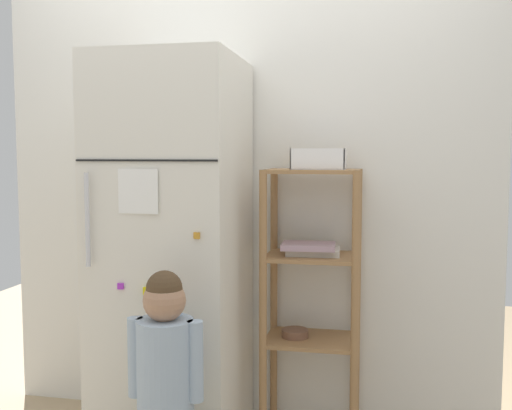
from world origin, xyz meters
name	(u,v)px	position (x,y,z in m)	size (l,w,h in m)	color
kitchen_wall_back	(244,196)	(0.00, 0.38, 1.15)	(2.56, 0.03, 2.31)	silver
refrigerator	(174,254)	(-0.26, 0.02, 0.90)	(0.62, 0.69, 1.81)	silver
child_standing	(165,365)	(-0.11, -0.49, 0.56)	(0.30, 0.22, 0.93)	#4D5A54
pantry_shelf_unit	(311,277)	(0.37, 0.18, 0.79)	(0.45, 0.33, 1.30)	#9E7247
fruit_bin	(317,162)	(0.39, 0.16, 1.33)	(0.25, 0.17, 0.10)	white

